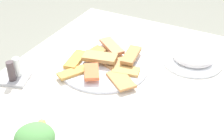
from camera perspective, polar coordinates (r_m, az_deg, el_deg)
dining_table at (r=1.23m, az=0.98°, el=-5.30°), size 1.08×0.86×0.70m
pide_platter at (r=1.27m, az=-1.41°, el=1.04°), size 0.35×0.35×0.04m
salad_plate_greens at (r=1.33m, az=13.77°, el=1.97°), size 0.23×0.23×0.05m
salad_plate_rice at (r=0.97m, az=-13.20°, el=-11.67°), size 0.20×0.20×0.07m
condiment_caddy at (r=1.23m, az=-16.45°, el=-0.66°), size 0.11×0.11×0.09m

